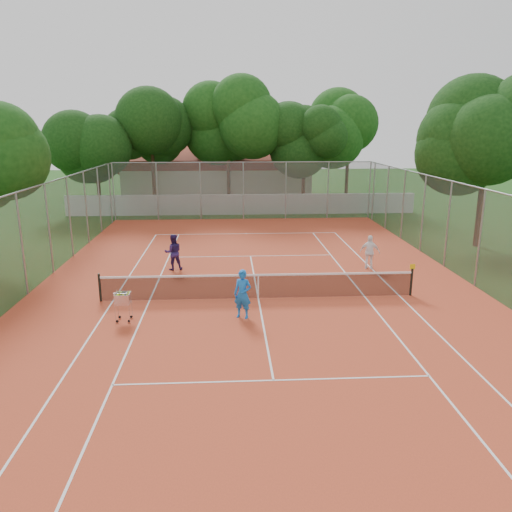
{
  "coord_description": "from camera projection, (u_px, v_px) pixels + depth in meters",
  "views": [
    {
      "loc": [
        -1.12,
        -18.02,
        6.38
      ],
      "look_at": [
        0.0,
        1.5,
        1.3
      ],
      "focal_mm": 35.0,
      "sensor_mm": 36.0,
      "label": 1
    }
  ],
  "objects": [
    {
      "name": "ball_hopper",
      "position": [
        123.0,
        306.0,
        16.73
      ],
      "size": [
        0.57,
        0.57,
        1.06
      ],
      "primitive_type": "cube",
      "rotation": [
        0.0,
        0.0,
        -0.13
      ],
      "color": "silver",
      "rests_on": "court_pad"
    },
    {
      "name": "player_far_right",
      "position": [
        370.0,
        252.0,
        22.87
      ],
      "size": [
        0.99,
        0.69,
        1.56
      ],
      "primitive_type": "imported",
      "rotation": [
        0.0,
        0.0,
        2.76
      ],
      "color": "white",
      "rests_on": "court_pad"
    },
    {
      "name": "tropical_trees",
      "position": [
        241.0,
        145.0,
        39.08
      ],
      "size": [
        29.0,
        19.0,
        10.0
      ],
      "primitive_type": "cube",
      "color": "black",
      "rests_on": "ground"
    },
    {
      "name": "tennis_net",
      "position": [
        258.0,
        286.0,
        18.95
      ],
      "size": [
        11.88,
        0.1,
        0.98
      ],
      "primitive_type": "cube",
      "color": "black",
      "rests_on": "court_pad"
    },
    {
      "name": "clubhouse",
      "position": [
        218.0,
        173.0,
        46.44
      ],
      "size": [
        16.4,
        9.0,
        4.4
      ],
      "primitive_type": "cube",
      "color": "beige",
      "rests_on": "ground"
    },
    {
      "name": "ground",
      "position": [
        258.0,
        299.0,
        19.08
      ],
      "size": [
        120.0,
        120.0,
        0.0
      ],
      "primitive_type": "plane",
      "color": "#173C10",
      "rests_on": "ground"
    },
    {
      "name": "perimeter_fence",
      "position": [
        258.0,
        248.0,
        18.58
      ],
      "size": [
        18.0,
        34.0,
        4.0
      ],
      "primitive_type": "cube",
      "color": "slate",
      "rests_on": "ground"
    },
    {
      "name": "boundary_wall",
      "position": [
        243.0,
        204.0,
        37.25
      ],
      "size": [
        26.0,
        0.3,
        1.5
      ],
      "primitive_type": "cube",
      "color": "silver",
      "rests_on": "ground"
    },
    {
      "name": "court_lines",
      "position": [
        258.0,
        298.0,
        19.07
      ],
      "size": [
        10.98,
        23.78,
        0.01
      ],
      "primitive_type": "cube",
      "color": "white",
      "rests_on": "court_pad"
    },
    {
      "name": "player_near",
      "position": [
        243.0,
        294.0,
        16.94
      ],
      "size": [
        0.72,
        0.61,
        1.69
      ],
      "primitive_type": "imported",
      "rotation": [
        0.0,
        0.0,
        -0.39
      ],
      "color": "blue",
      "rests_on": "court_pad"
    },
    {
      "name": "player_far_left",
      "position": [
        173.0,
        252.0,
        22.69
      ],
      "size": [
        0.91,
        0.77,
        1.64
      ],
      "primitive_type": "imported",
      "rotation": [
        0.0,
        0.0,
        3.35
      ],
      "color": "#2C1C55",
      "rests_on": "court_pad"
    },
    {
      "name": "court_pad",
      "position": [
        258.0,
        298.0,
        19.08
      ],
      "size": [
        18.0,
        34.0,
        0.02
      ],
      "primitive_type": "cube",
      "color": "#BD4324",
      "rests_on": "ground"
    }
  ]
}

